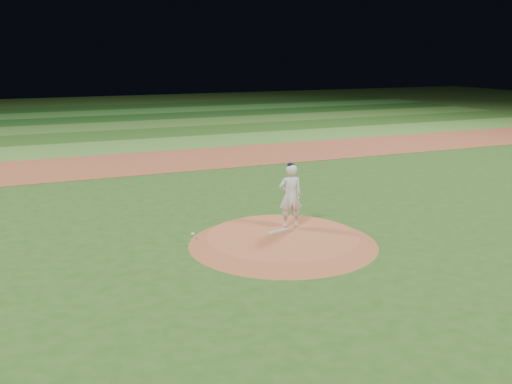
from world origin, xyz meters
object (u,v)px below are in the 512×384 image
at_px(pitchers_mound, 283,240).
at_px(pitching_rubber, 277,231).
at_px(pitcher_on_mound, 290,196).
at_px(rosin_bag, 193,234).

height_order(pitchers_mound, pitching_rubber, pitching_rubber).
bearing_deg(pitcher_on_mound, pitchers_mound, -129.60).
height_order(pitchers_mound, rosin_bag, rosin_bag).
relative_size(pitchers_mound, pitching_rubber, 8.62).
height_order(pitchers_mound, pitcher_on_mound, pitcher_on_mound).
distance_m(pitchers_mound, pitcher_on_mound, 1.42).
height_order(rosin_bag, pitcher_on_mound, pitcher_on_mound).
bearing_deg(pitching_rubber, rosin_bag, 147.34).
bearing_deg(pitchers_mound, pitching_rubber, 89.11).
bearing_deg(rosin_bag, pitching_rubber, -16.21).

